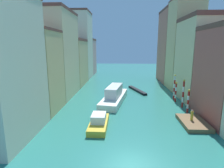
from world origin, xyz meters
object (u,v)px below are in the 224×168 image
at_px(vaporetto_white, 114,96).
at_px(mooring_pole_1, 183,93).
at_px(person_on_dock, 192,115).
at_px(mooring_pole_2, 176,92).
at_px(mooring_pole_3, 174,87).
at_px(mooring_pole_0, 188,101).
at_px(waterfront_dock, 193,123).
at_px(gondola_black, 137,90).
at_px(motorboat_0, 99,122).

bearing_deg(vaporetto_white, mooring_pole_1, -13.60).
height_order(person_on_dock, mooring_pole_2, mooring_pole_2).
height_order(mooring_pole_2, mooring_pole_3, mooring_pole_3).
distance_m(mooring_pole_1, vaporetto_white, 12.84).
bearing_deg(mooring_pole_1, mooring_pole_0, -90.34).
distance_m(waterfront_dock, person_on_dock, 1.04).
bearing_deg(gondola_black, person_on_dock, -72.30).
distance_m(mooring_pole_0, mooring_pole_2, 6.04).
bearing_deg(mooring_pole_2, motorboat_0, -138.16).
relative_size(person_on_dock, mooring_pole_1, 0.30).
bearing_deg(mooring_pole_0, waterfront_dock, -100.01).
bearing_deg(person_on_dock, vaporetto_white, 137.99).
height_order(person_on_dock, gondola_black, person_on_dock).
xyz_separation_m(mooring_pole_0, mooring_pole_1, (0.02, 2.69, 0.57)).
height_order(gondola_black, motorboat_0, motorboat_0).
relative_size(person_on_dock, mooring_pole_3, 0.29).
height_order(mooring_pole_0, mooring_pole_3, mooring_pole_3).
relative_size(mooring_pole_1, gondola_black, 0.59).
bearing_deg(motorboat_0, gondola_black, 71.53).
bearing_deg(mooring_pole_1, mooring_pole_2, 95.17).
distance_m(waterfront_dock, vaporetto_white, 15.63).
distance_m(mooring_pole_0, vaporetto_white, 13.66).
distance_m(gondola_black, motorboat_0, 21.90).
relative_size(person_on_dock, vaporetto_white, 0.12).
distance_m(mooring_pole_2, mooring_pole_3, 1.83).
relative_size(mooring_pole_2, motorboat_0, 0.64).
bearing_deg(waterfront_dock, motorboat_0, -173.71).
bearing_deg(mooring_pole_2, vaporetto_white, -178.36).
bearing_deg(person_on_dock, mooring_pole_1, 81.84).
xyz_separation_m(mooring_pole_1, gondola_black, (-7.11, 11.80, -2.36)).
xyz_separation_m(mooring_pole_1, motorboat_0, (-14.05, -8.96, -1.92)).
xyz_separation_m(waterfront_dock, mooring_pole_0, (0.85, 4.82, 1.76)).
bearing_deg(gondola_black, mooring_pole_2, -51.15).
bearing_deg(mooring_pole_3, gondola_black, 136.01).
bearing_deg(gondola_black, mooring_pole_1, -58.93).
height_order(mooring_pole_1, mooring_pole_3, mooring_pole_3).
height_order(person_on_dock, motorboat_0, person_on_dock).
bearing_deg(vaporetto_white, mooring_pole_0, -24.65).
bearing_deg(mooring_pole_2, mooring_pole_1, -84.83).
relative_size(waterfront_dock, mooring_pole_0, 1.42).
height_order(person_on_dock, mooring_pole_3, mooring_pole_3).
xyz_separation_m(person_on_dock, mooring_pole_2, (0.73, 10.58, 0.79)).
bearing_deg(motorboat_0, mooring_pole_2, 41.84).
bearing_deg(waterfront_dock, mooring_pole_1, 83.41).
bearing_deg(waterfront_dock, vaporetto_white, 137.67).
relative_size(mooring_pole_0, mooring_pole_2, 0.99).
relative_size(mooring_pole_2, vaporetto_white, 0.30).
distance_m(person_on_dock, motorboat_0, 13.14).
height_order(mooring_pole_1, motorboat_0, mooring_pole_1).
height_order(mooring_pole_3, gondola_black, mooring_pole_3).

